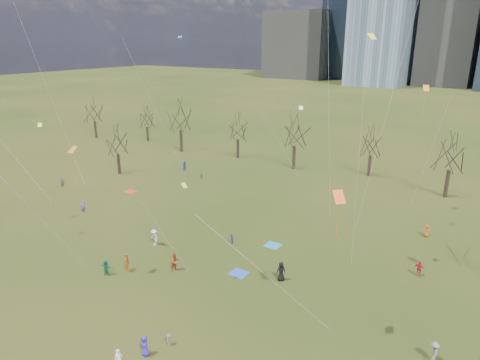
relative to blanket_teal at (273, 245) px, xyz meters
The scene contains 22 objects.
ground 13.33m from the blanket_teal, 106.07° to the right, with size 500.00×500.00×0.00m, color black.
bare_tree_row 25.45m from the blanket_teal, 98.79° to the left, with size 113.04×29.80×9.50m.
blanket_teal is the anchor object (origin of this frame).
blanket_navy 6.86m from the blanket_teal, 89.82° to the right, with size 1.60×1.50×0.03m, color blue.
blanket_crimson 25.99m from the blanket_teal, behind, with size 1.60×1.50×0.03m, color red.
person_0 19.68m from the blanket_teal, 88.64° to the right, with size 0.79×0.51×1.62m, color #3229B2.
person_1 21.53m from the blanket_teal, 90.27° to the right, with size 0.54×0.35×1.48m, color silver.
person_2 11.06m from the blanket_teal, 119.40° to the right, with size 0.90×0.70×1.84m, color #AC3918.
person_3 18.04m from the blanket_teal, 86.25° to the right, with size 0.64×0.37×0.99m, color #5D5C61.
person_4 15.31m from the blanket_teal, 126.91° to the right, with size 1.07×0.44×1.82m, color orange.
person_5 17.20m from the blanket_teal, 126.78° to the right, with size 1.46×0.46×1.57m, color #1A7547.
person_6 7.06m from the blanket_teal, 55.65° to the right, with size 0.90×0.59×1.84m, color black.
person_7 25.48m from the blanket_teal, 169.01° to the right, with size 0.58×0.38×1.59m, color #924B96.
person_8 4.55m from the blanket_teal, 154.51° to the right, with size 0.52×0.40×1.07m, color #24379F.
person_9 12.78m from the blanket_teal, 148.03° to the right, with size 1.16×0.67×1.79m, color silver.
person_10 14.59m from the blanket_teal, ahead, with size 0.94×0.39×1.60m, color red.
person_11 35.86m from the blanket_teal, behind, with size 1.35×0.43×1.46m, color slate.
person_12 17.56m from the blanket_teal, 39.66° to the left, with size 0.68×0.44×1.40m, color #E54C19.
person_13 25.35m from the blanket_teal, 145.02° to the left, with size 0.56×0.37×1.54m, color #176B37.
person_14 30.26m from the blanket_teal, 147.69° to the left, with size 0.82×0.64×1.69m, color #263FA5.
person_15 20.00m from the blanket_teal, 28.29° to the right, with size 1.03×0.59×1.59m, color slate.
kites_airborne 13.67m from the blanket_teal, 97.71° to the right, with size 68.46×43.60×32.77m.
Camera 1 is at (23.04, -24.05, 21.11)m, focal length 32.00 mm.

